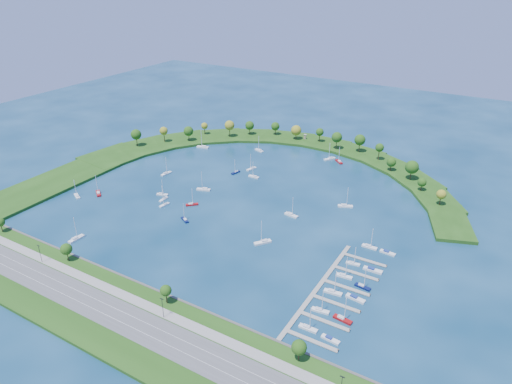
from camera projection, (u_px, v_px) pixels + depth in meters
The scene contains 38 objects.
ground at pixel (245, 199), 301.30m from camera, with size 700.00×700.00×0.00m, color #082B46.
south_shoreline at pixel (100, 305), 206.05m from camera, with size 420.00×43.10×11.60m.
breakwater at pixel (228, 159), 359.54m from camera, with size 286.74×247.64×2.00m.
breakwater_trees at pixel (288, 139), 370.75m from camera, with size 243.20×92.94×14.51m.
harbor_tower at pixel (305, 137), 396.70m from camera, with size 2.60×2.60×3.98m.
dock_system at pixel (332, 292), 215.24m from camera, with size 24.28×82.00×1.60m.
moored_boat_0 at pixel (164, 199), 299.33m from camera, with size 2.03×7.18×10.55m.
moored_boat_1 at pixel (259, 150), 376.77m from camera, with size 8.99×5.31×12.77m.
moored_boat_2 at pixel (98, 193), 306.77m from camera, with size 8.88×7.52×13.46m.
moored_boat_3 at pixel (263, 242), 253.05m from camera, with size 7.99×9.39×14.25m.
moored_boat_4 at pixel (330, 159), 360.52m from camera, with size 7.49×9.47×14.07m.
moored_boat_5 at pixel (192, 204), 292.80m from camera, with size 7.21×7.10×11.62m.
moored_boat_6 at pixel (251, 168), 343.36m from camera, with size 4.51×8.76×12.40m.
moored_boat_7 at pixel (236, 172), 337.54m from camera, with size 3.87×7.84×11.10m.
moored_boat_8 at pixel (164, 204), 292.43m from camera, with size 3.21×7.48×10.64m.
moored_boat_9 at pixel (162, 194), 305.53m from camera, with size 7.88×4.49×11.17m.
moored_boat_10 at pixel (291, 215), 280.38m from camera, with size 9.19×3.90×13.09m.
moored_boat_11 at pixel (254, 176), 330.67m from camera, with size 8.26×2.62×12.02m.
moored_boat_12 at pixel (345, 206), 290.71m from camera, with size 9.51×6.03×13.58m.
moored_boat_13 at pixel (77, 196), 303.12m from camera, with size 8.41×5.89×12.17m.
moored_boat_14 at pixel (166, 173), 335.49m from camera, with size 3.52×9.03×12.93m.
moored_boat_15 at pixel (203, 147), 383.57m from camera, with size 10.54×5.03×14.93m.
moored_boat_16 at pixel (204, 189), 311.97m from camera, with size 9.68×5.65×13.74m.
moored_boat_17 at pixel (339, 161), 355.54m from camera, with size 7.95×7.45×12.53m.
moored_boat_18 at pixel (185, 219), 275.37m from camera, with size 7.52×5.37×10.92m.
moored_boat_19 at pixel (76, 238), 256.18m from camera, with size 2.95×9.55×13.93m.
docked_boat_0 at pixel (308, 328), 193.66m from camera, with size 8.21×2.35×12.04m.
docked_boat_1 at pixel (330, 339), 188.14m from camera, with size 8.16×3.03×1.63m.
docked_boat_2 at pixel (320, 310), 203.50m from camera, with size 8.14×3.13×11.66m.
docked_boat_3 at pixel (343, 319), 198.49m from camera, with size 8.75×3.39×12.54m.
docked_boat_4 at pixel (333, 292), 214.76m from camera, with size 8.77×3.16×12.63m.
docked_boat_5 at pixel (355, 298), 210.97m from camera, with size 9.40×3.65×1.87m.
docked_boat_6 at pixel (344, 276), 225.84m from camera, with size 8.22×2.86×11.86m.
docked_boat_7 at pixel (363, 286), 218.49m from camera, with size 7.98×3.10×11.42m.
docked_boat_8 at pixel (353, 263), 235.40m from camera, with size 7.33×2.95×10.47m.
docked_boat_9 at pixel (373, 270), 230.37m from camera, with size 9.55×2.84×1.94m.
docked_boat_10 at pixel (369, 246), 249.08m from camera, with size 8.31×2.48×12.15m.
docked_boat_11 at pixel (387, 253), 244.27m from camera, with size 8.44×3.07×1.69m.
Camera 1 is at (142.15, -227.26, 137.83)m, focal length 32.53 mm.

